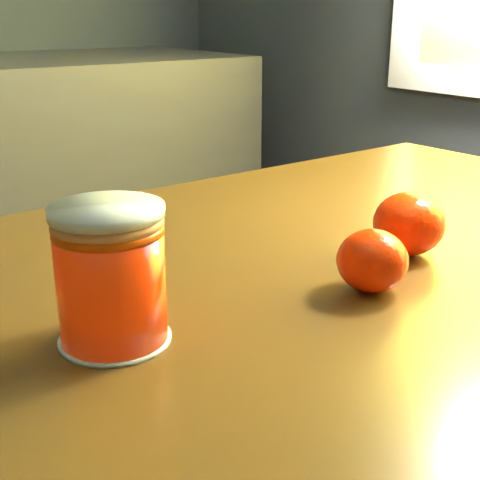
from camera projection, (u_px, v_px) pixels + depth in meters
table at (341, 394)px, 0.59m from camera, size 1.10×0.79×0.81m
juice_glass at (111, 276)px, 0.46m from camera, size 0.08×0.08×0.10m
orange_front at (372, 261)px, 0.55m from camera, size 0.06×0.06×0.05m
orange_back at (409, 224)px, 0.63m from camera, size 0.09×0.09×0.06m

